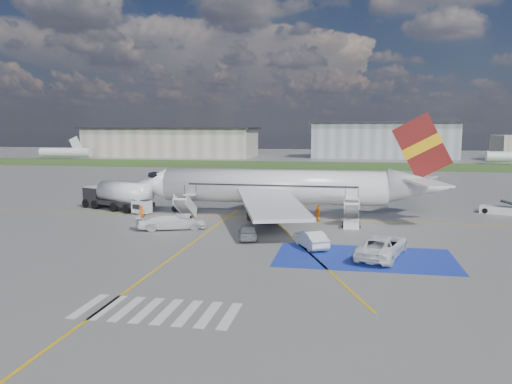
# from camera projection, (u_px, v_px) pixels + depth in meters

# --- Properties ---
(ground) EXTENTS (400.00, 400.00, 0.00)m
(ground) POSITION_uv_depth(u_px,v_px,m) (251.00, 241.00, 45.23)
(ground) COLOR #60605E
(ground) RESTS_ON ground
(grass_strip) EXTENTS (400.00, 30.00, 0.01)m
(grass_strip) POSITION_uv_depth(u_px,v_px,m) (317.00, 165.00, 137.87)
(grass_strip) COLOR #2D4C1E
(grass_strip) RESTS_ON ground
(taxiway_line_main) EXTENTS (120.00, 0.20, 0.01)m
(taxiway_line_main) POSITION_uv_depth(u_px,v_px,m) (271.00, 218.00, 56.93)
(taxiway_line_main) COLOR gold
(taxiway_line_main) RESTS_ON ground
(taxiway_line_cross) EXTENTS (0.20, 60.00, 0.01)m
(taxiway_line_cross) POSITION_uv_depth(u_px,v_px,m) (157.00, 269.00, 36.39)
(taxiway_line_cross) COLOR gold
(taxiway_line_cross) RESTS_ON ground
(taxiway_line_diag) EXTENTS (20.71, 56.45, 0.01)m
(taxiway_line_diag) POSITION_uv_depth(u_px,v_px,m) (271.00, 218.00, 56.93)
(taxiway_line_diag) COLOR gold
(taxiway_line_diag) RESTS_ON ground
(staging_box) EXTENTS (14.00, 8.00, 0.01)m
(staging_box) POSITION_uv_depth(u_px,v_px,m) (364.00, 258.00, 39.52)
(staging_box) COLOR #1B32A3
(staging_box) RESTS_ON ground
(crosswalk) EXTENTS (9.00, 4.00, 0.01)m
(crosswalk) POSITION_uv_depth(u_px,v_px,m) (157.00, 311.00, 28.01)
(crosswalk) COLOR silver
(crosswalk) RESTS_ON ground
(terminal_west) EXTENTS (60.00, 22.00, 10.00)m
(terminal_west) POSITION_uv_depth(u_px,v_px,m) (172.00, 143.00, 181.35)
(terminal_west) COLOR gray
(terminal_west) RESTS_ON ground
(terminal_centre) EXTENTS (48.00, 18.00, 12.00)m
(terminal_centre) POSITION_uv_depth(u_px,v_px,m) (383.00, 140.00, 172.48)
(terminal_centre) COLOR gray
(terminal_centre) RESTS_ON ground
(airliner) EXTENTS (36.81, 32.95, 11.92)m
(airliner) POSITION_uv_depth(u_px,v_px,m) (286.00, 187.00, 58.18)
(airliner) COLOR silver
(airliner) RESTS_ON ground
(airstairs_fwd) EXTENTS (1.90, 5.20, 3.60)m
(airstairs_fwd) POSITION_uv_depth(u_px,v_px,m) (182.00, 215.00, 55.36)
(airstairs_fwd) COLOR silver
(airstairs_fwd) RESTS_ON ground
(airstairs_aft) EXTENTS (1.90, 5.20, 3.60)m
(airstairs_aft) POSITION_uv_depth(u_px,v_px,m) (351.00, 221.00, 52.01)
(airstairs_aft) COLOR silver
(airstairs_aft) RESTS_ON ground
(fuel_tanker) EXTENTS (10.65, 6.75, 3.57)m
(fuel_tanker) POSITION_uv_depth(u_px,v_px,m) (118.00, 198.00, 62.52)
(fuel_tanker) COLOR black
(fuel_tanker) RESTS_ON ground
(gpu_cart) EXTENTS (2.39, 1.83, 1.78)m
(gpu_cart) POSITION_uv_depth(u_px,v_px,m) (142.00, 207.00, 59.48)
(gpu_cart) COLOR silver
(gpu_cart) RESTS_ON ground
(belt_loader) EXTENTS (5.71, 3.55, 1.66)m
(belt_loader) POSITION_uv_depth(u_px,v_px,m) (504.00, 211.00, 59.65)
(belt_loader) COLOR silver
(belt_loader) RESTS_ON ground
(car_silver_a) EXTENTS (2.72, 4.53, 1.44)m
(car_silver_a) POSITION_uv_depth(u_px,v_px,m) (248.00, 231.00, 46.14)
(car_silver_a) COLOR #AAABB1
(car_silver_a) RESTS_ON ground
(car_silver_b) EXTENTS (3.48, 4.80, 1.51)m
(car_silver_b) POSITION_uv_depth(u_px,v_px,m) (311.00, 239.00, 42.80)
(car_silver_b) COLOR silver
(car_silver_b) RESTS_ON ground
(van_white_a) EXTENTS (4.46, 6.71, 2.31)m
(van_white_a) POSITION_uv_depth(u_px,v_px,m) (383.00, 242.00, 39.82)
(van_white_a) COLOR white
(van_white_a) RESTS_ON ground
(van_white_b) EXTENTS (5.68, 3.93, 2.06)m
(van_white_b) POSITION_uv_depth(u_px,v_px,m) (172.00, 219.00, 50.54)
(van_white_b) COLOR silver
(van_white_b) RESTS_ON ground
(crew_fwd) EXTENTS (0.78, 0.64, 1.83)m
(crew_fwd) POSITION_uv_depth(u_px,v_px,m) (142.00, 214.00, 54.37)
(crew_fwd) COLOR #ED580C
(crew_fwd) RESTS_ON ground
(crew_nose) EXTENTS (0.99, 1.05, 1.70)m
(crew_nose) POSITION_uv_depth(u_px,v_px,m) (181.00, 208.00, 59.07)
(crew_nose) COLOR orange
(crew_nose) RESTS_ON ground
(crew_aft) EXTENTS (0.98, 1.19, 1.89)m
(crew_aft) POSITION_uv_depth(u_px,v_px,m) (318.00, 213.00, 54.74)
(crew_aft) COLOR orange
(crew_aft) RESTS_ON ground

